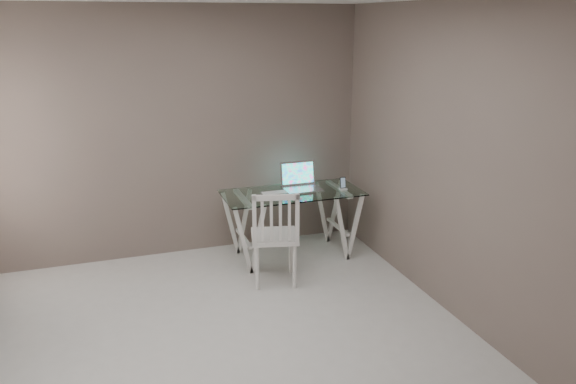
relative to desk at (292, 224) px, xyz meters
name	(u,v)px	position (x,y,z in m)	size (l,w,h in m)	color
room	(219,142)	(-1.13, -1.69, 1.33)	(4.50, 4.52, 2.71)	beige
desk	(292,224)	(0.00, 0.00, 0.00)	(1.50, 0.70, 0.75)	silver
chair	(275,234)	(-0.39, -0.61, 0.16)	(0.54, 0.54, 0.98)	silver
laptop	(300,182)	(0.13, 0.11, 0.43)	(0.40, 0.32, 0.28)	silver
keyboard	(275,193)	(-0.18, 0.03, 0.37)	(0.31, 0.13, 0.01)	silver
mouse	(295,199)	(-0.06, -0.29, 0.38)	(0.11, 0.07, 0.04)	white
phone_dock	(343,186)	(0.56, -0.09, 0.40)	(0.07, 0.07, 0.14)	white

